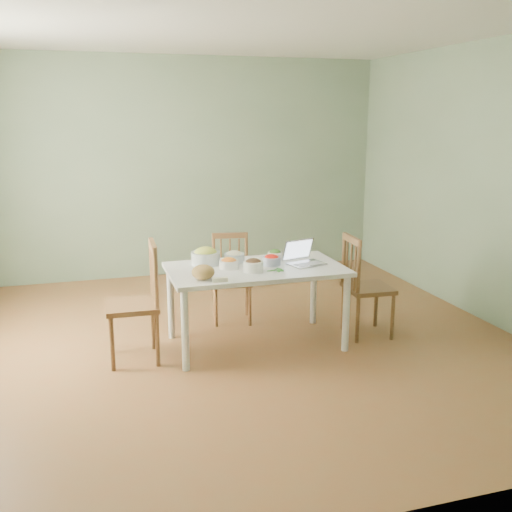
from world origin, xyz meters
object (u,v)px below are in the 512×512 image
object	(u,v)px
chair_left	(132,303)
laptop	(307,253)
dining_table	(256,306)
bread_boule	(203,272)
bowl_squash	(206,256)
chair_right	(368,286)
chair_far	(231,279)

from	to	relation	value
chair_left	laptop	size ratio (longest dim) A/B	3.26
dining_table	bread_boule	xyz separation A→B (m)	(-0.52, -0.24, 0.42)
laptop	bowl_squash	bearing A→B (deg)	146.86
chair_left	chair_right	world-z (taller)	chair_left
chair_left	laptop	distance (m)	1.56
chair_right	bowl_squash	bearing A→B (deg)	82.24
chair_far	bread_boule	xyz separation A→B (m)	(-0.46, -0.90, 0.34)
bowl_squash	laptop	xyz separation A→B (m)	(0.85, -0.28, 0.03)
chair_right	bread_boule	xyz separation A→B (m)	(-1.58, -0.18, 0.30)
chair_far	chair_left	distance (m)	1.23
chair_left	laptop	world-z (taller)	chair_left
dining_table	bowl_squash	size ratio (longest dim) A/B	5.91
chair_far	bowl_squash	bearing A→B (deg)	-119.15
dining_table	chair_far	xyz separation A→B (m)	(-0.05, 0.65, 0.08)
chair_far	laptop	distance (m)	0.94
dining_table	chair_left	size ratio (longest dim) A/B	1.52
dining_table	laptop	bearing A→B (deg)	-5.30
chair_far	bowl_squash	world-z (taller)	chair_far
chair_far	chair_left	size ratio (longest dim) A/B	0.87
bowl_squash	dining_table	bearing A→B (deg)	-31.00
chair_left	chair_far	bearing A→B (deg)	125.65
chair_left	bowl_squash	bearing A→B (deg)	113.13
chair_far	chair_left	world-z (taller)	chair_left
chair_far	bread_boule	bearing A→B (deg)	-107.17
dining_table	bowl_squash	bearing A→B (deg)	149.00
chair_far	bowl_squash	xyz separation A→B (m)	(-0.34, -0.42, 0.35)
chair_far	chair_right	size ratio (longest dim) A/B	0.91
chair_left	bread_boule	xyz separation A→B (m)	(0.56, -0.22, 0.27)
chair_left	bowl_squash	world-z (taller)	chair_left
bread_boule	bowl_squash	size ratio (longest dim) A/B	0.72
laptop	chair_right	bearing A→B (deg)	-17.17
chair_right	chair_far	bearing A→B (deg)	61.18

